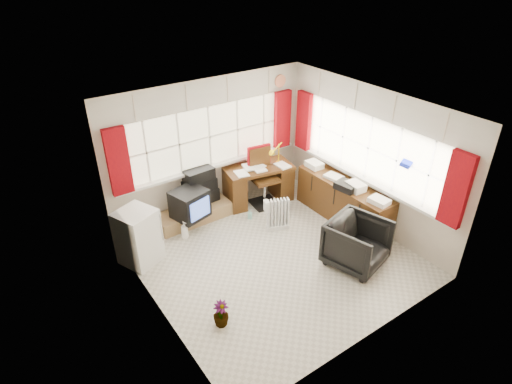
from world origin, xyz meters
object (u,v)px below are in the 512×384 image
Objects in this scene: office_chair at (357,243)px; tv_bench at (194,214)px; task_chair at (262,174)px; radiator at (278,217)px; credenza at (343,200)px; mini_fridge at (138,237)px; crt_tv at (190,204)px; desk at (258,182)px; desk_lamp at (279,149)px.

tv_bench is (-1.53, 2.58, -0.27)m from office_chair.
radiator is (-0.31, -0.93, -0.37)m from task_chair.
task_chair is 2.43m from office_chair.
radiator is at bearing -44.52° from tv_bench.
radiator is at bearing -108.20° from task_chair.
radiator is 1.26m from credenza.
office_chair is 0.93× the size of mini_fridge.
task_chair is 1.63m from credenza.
office_chair is 2.92m from crt_tv.
tv_bench is at bearing 105.29° from office_chair.
crt_tv reaches higher than tv_bench.
radiator is at bearing -105.19° from desk.
desk is at bearing 169.83° from desk_lamp.
credenza reaches higher than tv_bench.
desk is 1.54m from crt_tv.
desk reaches higher than radiator.
crt_tv is at bearing -176.62° from desk.
crt_tv is at bearing 144.63° from radiator.
tv_bench is at bearing 173.61° from task_chair.
credenza is (0.75, 1.06, -0.00)m from office_chair.
crt_tv is (-1.57, -0.03, -0.11)m from task_chair.
desk is 1.41m from tv_bench.
office_chair reaches higher than crt_tv.
tv_bench is at bearing 50.91° from crt_tv.
credenza is at bearing 39.24° from office_chair.
mini_fridge is (-1.09, -0.36, -0.04)m from crt_tv.
credenza is 2.78m from crt_tv.
office_chair is 0.43× the size of credenza.
mini_fridge reaches higher than desk.
radiator is at bearing 159.80° from credenza.
tv_bench is at bearing 175.78° from desk.
task_chair is 2.70m from mini_fridge.
desk reaches higher than office_chair.
desk_lamp reaches higher than crt_tv.
crt_tv is (-1.53, -0.09, 0.09)m from desk.
office_chair is at bearing -87.29° from task_chair.
desk_lamp is 1.40m from radiator.
task_chair is 1.51m from tv_bench.
mini_fridge is (-1.25, -0.55, 0.34)m from tv_bench.
radiator is 1.57m from crt_tv.
desk is 1.68m from credenza.
credenza reaches higher than radiator.
tv_bench is 1.51× the size of mini_fridge.
credenza reaches higher than office_chair.
crt_tv is at bearing 18.06° from mini_fridge.
credenza is 2.75m from tv_bench.
desk_lamp is 3.13m from mini_fridge.
mini_fridge is (-2.78, 2.03, 0.07)m from office_chair.
task_chair reaches higher than tv_bench.
radiator is (-0.69, -0.91, -0.81)m from desk_lamp.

